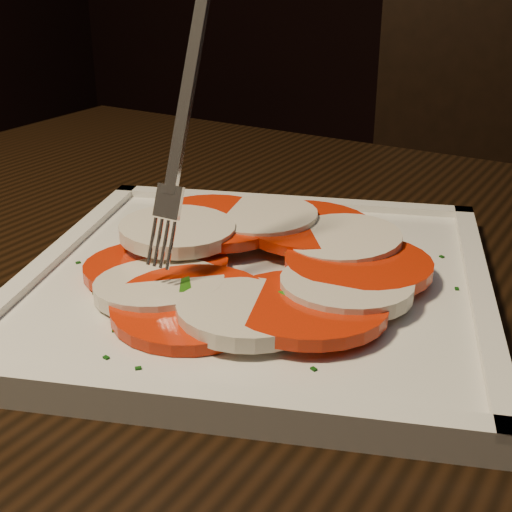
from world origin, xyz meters
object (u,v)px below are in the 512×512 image
(table, at_px, (348,412))
(chair, at_px, (478,209))
(plate, at_px, (256,285))
(fork, at_px, (188,129))

(table, distance_m, chair, 0.86)
(chair, distance_m, plate, 0.90)
(chair, relative_size, fork, 5.67)
(plate, xyz_separation_m, fork, (-0.04, -0.02, 0.11))
(chair, xyz_separation_m, fork, (-0.10, -0.89, 0.34))
(fork, bearing_deg, plate, 33.90)
(table, height_order, chair, chair)
(table, height_order, fork, fork)
(table, bearing_deg, fork, -156.73)
(plate, bearing_deg, chair, 85.83)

